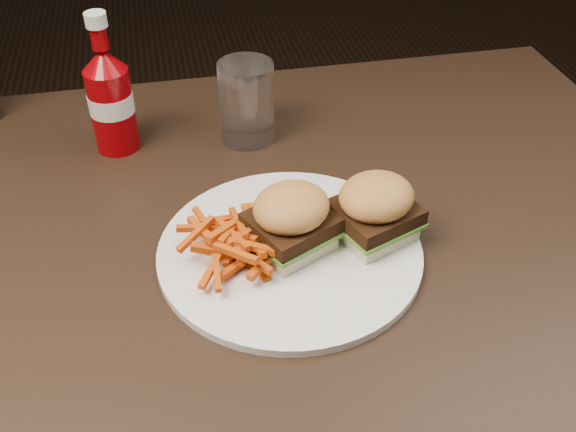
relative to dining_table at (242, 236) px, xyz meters
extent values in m
cube|color=black|center=(0.00, 0.00, 0.00)|extent=(1.20, 0.80, 0.04)
cylinder|color=white|center=(0.05, -0.07, 0.03)|extent=(0.31, 0.31, 0.01)
cube|color=beige|center=(0.05, -0.07, 0.04)|extent=(0.10, 0.10, 0.02)
cube|color=#F7EDC1|center=(0.15, -0.07, 0.04)|extent=(0.10, 0.10, 0.02)
cylinder|color=#880106|center=(-0.15, 0.21, 0.08)|extent=(0.06, 0.06, 0.12)
cylinder|color=white|center=(0.04, 0.20, 0.08)|extent=(0.09, 0.09, 0.12)
camera|label=1|loc=(-0.08, -0.64, 0.55)|focal=42.00mm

